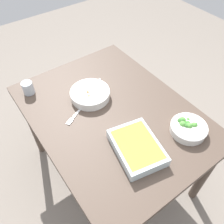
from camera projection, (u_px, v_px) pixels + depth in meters
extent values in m
plane|color=slate|center=(112.00, 170.00, 1.99)|extent=(6.00, 6.00, 0.00)
cube|color=#4C3D33|center=(112.00, 114.00, 1.45)|extent=(1.20, 0.90, 0.04)
cylinder|color=#4C3D33|center=(205.00, 173.00, 1.59)|extent=(0.06, 0.06, 0.70)
cylinder|color=#4C3D33|center=(112.00, 87.00, 2.17)|extent=(0.06, 0.06, 0.70)
cylinder|color=#4C3D33|center=(33.00, 125.00, 1.87)|extent=(0.06, 0.06, 0.70)
cylinder|color=silver|center=(90.00, 94.00, 1.50)|extent=(0.25, 0.25, 0.05)
torus|color=silver|center=(90.00, 92.00, 1.49)|extent=(0.26, 0.26, 0.01)
cylinder|color=olive|center=(90.00, 94.00, 1.50)|extent=(0.20, 0.20, 0.03)
sphere|color=olive|center=(88.00, 91.00, 1.50)|extent=(0.02, 0.02, 0.02)
sphere|color=olive|center=(89.00, 97.00, 1.46)|extent=(0.02, 0.02, 0.02)
sphere|color=silver|center=(94.00, 95.00, 1.47)|extent=(0.02, 0.02, 0.02)
sphere|color=#C66633|center=(88.00, 93.00, 1.48)|extent=(0.02, 0.02, 0.02)
cylinder|color=silver|center=(188.00, 129.00, 1.32)|extent=(0.20, 0.20, 0.05)
torus|color=silver|center=(189.00, 127.00, 1.30)|extent=(0.21, 0.21, 0.01)
cylinder|color=#8CB272|center=(188.00, 129.00, 1.32)|extent=(0.16, 0.16, 0.02)
sphere|color=#569E42|center=(189.00, 126.00, 1.30)|extent=(0.04, 0.04, 0.04)
sphere|color=#569E42|center=(182.00, 120.00, 1.33)|extent=(0.04, 0.04, 0.04)
sphere|color=#3D7A33|center=(186.00, 126.00, 1.31)|extent=(0.03, 0.03, 0.03)
sphere|color=#569E42|center=(187.00, 123.00, 1.32)|extent=(0.03, 0.03, 0.03)
sphere|color=#3D7A33|center=(188.00, 124.00, 1.32)|extent=(0.03, 0.03, 0.03)
sphere|color=#569E42|center=(188.00, 119.00, 1.34)|extent=(0.02, 0.02, 0.02)
sphere|color=#569E42|center=(183.00, 124.00, 1.31)|extent=(0.04, 0.04, 0.04)
sphere|color=#569E42|center=(194.00, 125.00, 1.31)|extent=(0.03, 0.03, 0.03)
sphere|color=#3D7A33|center=(195.00, 125.00, 1.31)|extent=(0.03, 0.03, 0.03)
sphere|color=#3D7A33|center=(181.00, 121.00, 1.33)|extent=(0.04, 0.04, 0.04)
cube|color=silver|center=(137.00, 147.00, 1.23)|extent=(0.34, 0.28, 0.06)
cube|color=gold|center=(137.00, 146.00, 1.22)|extent=(0.30, 0.24, 0.04)
cylinder|color=#B2BCC6|center=(28.00, 88.00, 1.52)|extent=(0.07, 0.07, 0.08)
cylinder|color=black|center=(29.00, 89.00, 1.53)|extent=(0.06, 0.06, 0.05)
cube|color=silver|center=(97.00, 85.00, 1.60)|extent=(0.09, 0.12, 0.01)
ellipsoid|color=silver|center=(92.00, 93.00, 1.54)|extent=(0.04, 0.05, 0.01)
cube|color=silver|center=(78.00, 112.00, 1.43)|extent=(0.07, 0.13, 0.01)
cube|color=silver|center=(70.00, 122.00, 1.38)|extent=(0.04, 0.05, 0.01)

